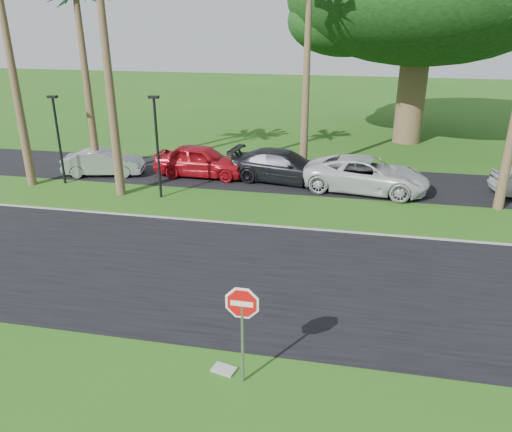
{
  "coord_description": "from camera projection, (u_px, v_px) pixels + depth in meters",
  "views": [
    {
      "loc": [
        2.62,
        -12.02,
        7.89
      ],
      "look_at": [
        -0.34,
        2.7,
        1.8
      ],
      "focal_mm": 35.0,
      "sensor_mm": 36.0,
      "label": 1
    }
  ],
  "objects": [
    {
      "name": "stop_sign_near",
      "position": [
        242.0,
        316.0,
        10.88
      ],
      "size": [
        1.05,
        0.07,
        2.62
      ],
      "color": "gray",
      "rests_on": "ground"
    },
    {
      "name": "ground",
      "position": [
        249.0,
        309.0,
        14.36
      ],
      "size": [
        120.0,
        120.0,
        0.0
      ],
      "primitive_type": "plane",
      "color": "#245816",
      "rests_on": "ground"
    },
    {
      "name": "road",
      "position": [
        262.0,
        276.0,
        16.18
      ],
      "size": [
        120.0,
        8.0,
        0.02
      ],
      "primitive_type": "cube",
      "color": "black",
      "rests_on": "ground"
    },
    {
      "name": "car_dark",
      "position": [
        283.0,
        166.0,
        25.06
      ],
      "size": [
        5.65,
        2.88,
        1.57
      ],
      "primitive_type": "imported",
      "rotation": [
        0.0,
        0.0,
        1.44
      ],
      "color": "black",
      "rests_on": "ground"
    },
    {
      "name": "parking_strip",
      "position": [
        300.0,
        179.0,
        25.72
      ],
      "size": [
        120.0,
        5.0,
        0.02
      ],
      "primitive_type": "cube",
      "color": "black",
      "rests_on": "ground"
    },
    {
      "name": "curb",
      "position": [
        281.0,
        227.0,
        19.85
      ],
      "size": [
        120.0,
        0.12,
        0.06
      ],
      "primitive_type": "cube",
      "color": "gray",
      "rests_on": "ground"
    },
    {
      "name": "streetlight_right",
      "position": [
        157.0,
        141.0,
        22.18
      ],
      "size": [
        0.45,
        0.25,
        4.64
      ],
      "color": "black",
      "rests_on": "ground"
    },
    {
      "name": "car_minivan",
      "position": [
        366.0,
        175.0,
        23.67
      ],
      "size": [
        6.13,
        3.44,
        1.62
      ],
      "primitive_type": "imported",
      "rotation": [
        0.0,
        0.0,
        1.44
      ],
      "color": "silver",
      "rests_on": "ground"
    },
    {
      "name": "car_red",
      "position": [
        201.0,
        161.0,
        25.87
      ],
      "size": [
        4.86,
        2.05,
        1.64
      ],
      "primitive_type": "imported",
      "rotation": [
        0.0,
        0.0,
        1.55
      ],
      "color": "#A90E18",
      "rests_on": "ground"
    },
    {
      "name": "streetlight_left",
      "position": [
        58.0,
        134.0,
        24.15
      ],
      "size": [
        0.45,
        0.25,
        4.34
      ],
      "color": "black",
      "rests_on": "ground"
    },
    {
      "name": "car_silver",
      "position": [
        104.0,
        163.0,
        26.1
      ],
      "size": [
        4.32,
        2.31,
        1.35
      ],
      "primitive_type": "imported",
      "rotation": [
        0.0,
        0.0,
        1.79
      ],
      "color": "#9D9EA3",
      "rests_on": "ground"
    },
    {
      "name": "utility_slab",
      "position": [
        224.0,
        369.0,
        11.88
      ],
      "size": [
        0.62,
        0.47,
        0.06
      ],
      "primitive_type": "cube",
      "rotation": [
        0.0,
        0.0,
        -0.24
      ],
      "color": "#9C9B95",
      "rests_on": "ground"
    }
  ]
}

